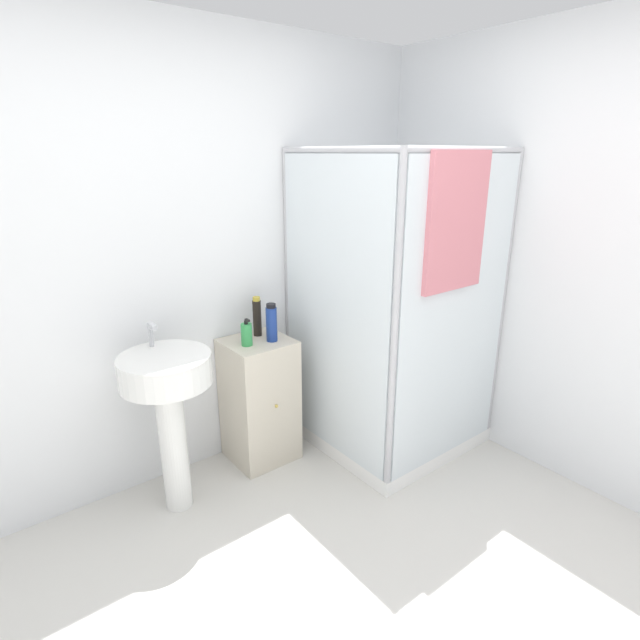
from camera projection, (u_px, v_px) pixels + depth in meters
The scene contains 7 objects.
wall_back at pixel (175, 265), 2.73m from camera, with size 6.40×0.06×2.50m, color silver.
shower_enclosure at pixel (392, 375), 3.17m from camera, with size 0.97×1.00×1.87m.
vanity_cabinet at pixel (260, 400), 3.06m from camera, with size 0.38×0.38×0.78m.
sink at pixel (168, 395), 2.53m from camera, with size 0.46×0.46×1.01m.
soap_dispenser at pixel (247, 334), 2.85m from camera, with size 0.06×0.07×0.16m.
shampoo_bottle_tall_black at pixel (257, 317), 2.99m from camera, with size 0.05×0.05×0.24m.
shampoo_bottle_blue at pixel (272, 323), 2.90m from camera, with size 0.06×0.06×0.23m.
Camera 1 is at (-1.03, -0.91, 1.83)m, focal length 28.00 mm.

